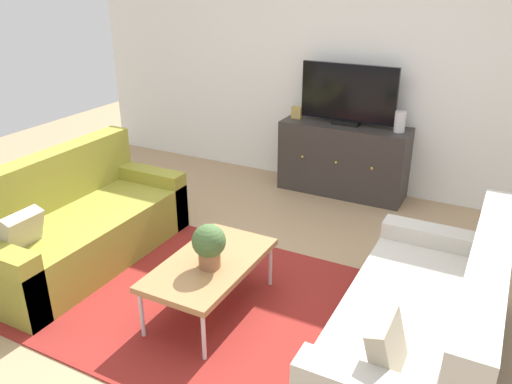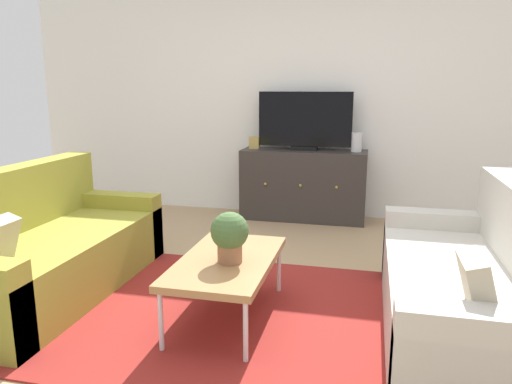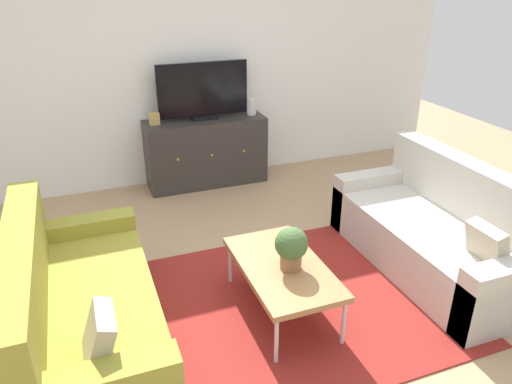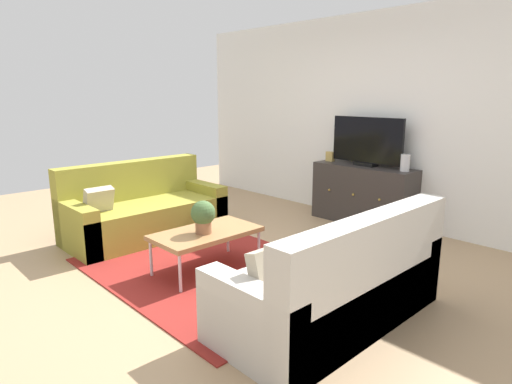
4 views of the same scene
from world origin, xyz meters
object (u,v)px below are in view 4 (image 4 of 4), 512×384
(couch_right_side, at_px, (339,288))
(tv_console, at_px, (363,195))
(flat_screen_tv, at_px, (367,142))
(couch_left_side, at_px, (142,212))
(potted_plant, at_px, (203,215))
(mantel_clock, at_px, (330,156))
(glass_vase, at_px, (405,163))
(coffee_table, at_px, (206,234))

(couch_right_side, height_order, tv_console, couch_right_side)
(couch_right_side, bearing_deg, flat_screen_tv, 119.36)
(couch_left_side, bearing_deg, potted_plant, -6.01)
(tv_console, xyz_separation_m, mantel_clock, (-0.55, 0.00, 0.45))
(potted_plant, height_order, flat_screen_tv, flat_screen_tv)
(tv_console, height_order, flat_screen_tv, flat_screen_tv)
(couch_right_side, bearing_deg, couch_left_side, 180.00)
(couch_right_side, distance_m, potted_plant, 1.48)
(couch_left_side, relative_size, glass_vase, 8.90)
(glass_vase, height_order, mantel_clock, glass_vase)
(couch_left_side, height_order, mantel_clock, mantel_clock)
(glass_vase, bearing_deg, coffee_table, -105.44)
(coffee_table, relative_size, tv_console, 0.75)
(couch_left_side, xyz_separation_m, mantel_clock, (0.98, 2.37, 0.54))
(coffee_table, distance_m, flat_screen_tv, 2.59)
(tv_console, distance_m, flat_screen_tv, 0.69)
(tv_console, bearing_deg, potted_plant, -92.10)
(coffee_table, distance_m, mantel_clock, 2.55)
(couch_right_side, bearing_deg, coffee_table, -176.31)
(coffee_table, height_order, glass_vase, glass_vase)
(flat_screen_tv, relative_size, glass_vase, 4.89)
(couch_right_side, height_order, coffee_table, couch_right_side)
(couch_right_side, xyz_separation_m, coffee_table, (-1.48, -0.10, 0.08))
(couch_right_side, distance_m, glass_vase, 2.57)
(couch_left_side, relative_size, couch_right_side, 1.00)
(coffee_table, relative_size, potted_plant, 3.25)
(mantel_clock, bearing_deg, tv_console, -0.00)
(couch_left_side, xyz_separation_m, flat_screen_tv, (1.53, 2.39, 0.79))
(couch_left_side, relative_size, tv_console, 1.35)
(couch_left_side, bearing_deg, mantel_clock, 67.63)
(flat_screen_tv, bearing_deg, potted_plant, -92.08)
(couch_left_side, height_order, flat_screen_tv, flat_screen_tv)
(couch_right_side, relative_size, potted_plant, 5.87)
(glass_vase, xyz_separation_m, mantel_clock, (-1.11, 0.00, -0.04))
(couch_right_side, xyz_separation_m, glass_vase, (-0.79, 2.37, 0.58))
(mantel_clock, bearing_deg, glass_vase, 0.00)
(tv_console, distance_m, glass_vase, 0.74)
(coffee_table, distance_m, glass_vase, 2.61)
(coffee_table, height_order, flat_screen_tv, flat_screen_tv)
(tv_console, height_order, mantel_clock, mantel_clock)
(tv_console, bearing_deg, couch_right_side, -60.43)
(couch_right_side, relative_size, mantel_clock, 14.04)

